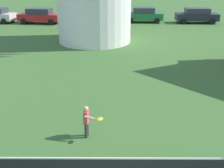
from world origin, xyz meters
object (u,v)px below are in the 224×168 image
at_px(parked_car_black, 197,15).
at_px(player_far, 87,120).
at_px(parked_car_red, 40,16).
at_px(parked_car_green, 144,15).
at_px(parked_car_silver, 92,15).
at_px(tennis_net, 112,168).

bearing_deg(parked_car_black, player_far, -113.50).
relative_size(parked_car_red, parked_car_green, 1.10).
xyz_separation_m(parked_car_silver, parked_car_green, (5.60, 0.38, -0.00)).
xyz_separation_m(tennis_net, parked_car_green, (3.30, 25.30, 0.12)).
distance_m(tennis_net, player_far, 2.61).
bearing_deg(parked_car_black, tennis_net, -109.72).
distance_m(tennis_net, parked_car_red, 25.73).
distance_m(parked_car_green, parked_car_black, 5.62).
xyz_separation_m(tennis_net, parked_car_black, (8.90, 24.83, 0.12)).
relative_size(player_far, parked_car_silver, 0.25).
xyz_separation_m(player_far, parked_car_black, (9.72, 22.35, 0.17)).
distance_m(parked_car_red, parked_car_silver, 5.47).
xyz_separation_m(tennis_net, parked_car_red, (-7.75, 24.53, 0.12)).
distance_m(tennis_net, parked_car_black, 26.38).
xyz_separation_m(parked_car_green, parked_car_black, (5.60, -0.47, 0.00)).
bearing_deg(parked_car_silver, parked_car_black, -0.43).
height_order(tennis_net, parked_car_black, parked_car_black).
distance_m(tennis_net, parked_car_green, 25.52).
distance_m(parked_car_silver, parked_car_green, 5.61).
distance_m(player_far, parked_car_red, 23.12).
distance_m(parked_car_red, parked_car_black, 16.66).
distance_m(player_far, parked_car_silver, 22.49).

